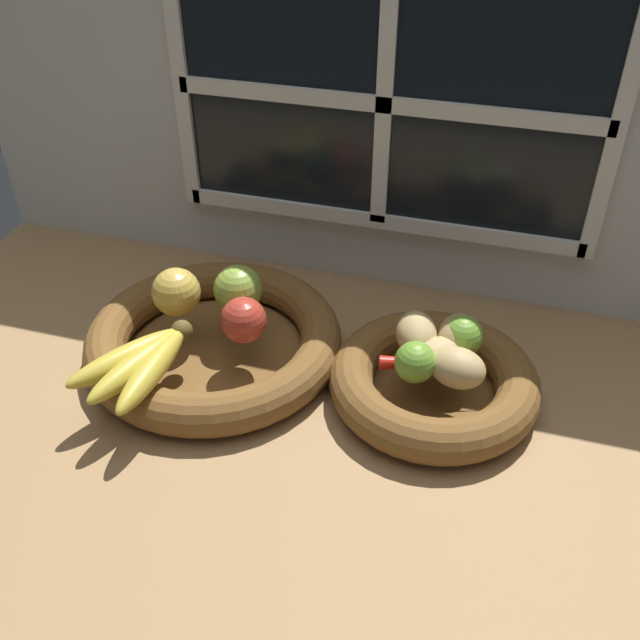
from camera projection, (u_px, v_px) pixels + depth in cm
name	position (u px, v px, depth cm)	size (l,w,h in cm)	color
ground_plane	(331.00, 395.00, 100.86)	(140.00, 90.00, 3.00)	#9E774C
back_wall	(386.00, 119.00, 105.99)	(140.00, 4.60, 55.00)	silver
fruit_bowl_left	(214.00, 341.00, 103.87)	(37.36, 37.36, 5.98)	brown
fruit_bowl_right	(434.00, 382.00, 96.63)	(28.53, 28.53, 5.98)	brown
apple_golden_left	(176.00, 292.00, 102.03)	(7.07, 7.07, 7.07)	gold
apple_red_right	(242.00, 322.00, 96.95)	(6.42, 6.42, 6.42)	#B73828
apple_green_back	(238.00, 289.00, 102.58)	(7.12, 7.12, 7.12)	#8CAD3D
banana_bunch_front	(141.00, 362.00, 92.48)	(12.11, 18.74, 3.36)	gold
potato_oblong	(416.00, 333.00, 95.88)	(7.59, 5.58, 5.18)	tan
potato_large	(437.00, 353.00, 93.53)	(6.59, 4.57, 4.01)	tan
potato_back	(456.00, 334.00, 95.90)	(7.27, 4.72, 5.01)	#A38451
potato_small	(457.00, 368.00, 90.29)	(7.37, 5.71, 5.10)	tan
lime_near	(415.00, 362.00, 90.90)	(5.46, 5.46, 5.46)	#6B9E33
lime_far	(463.00, 336.00, 95.15)	(5.61, 5.61, 5.61)	#6B9E33
chili_pepper	(433.00, 363.00, 93.47)	(1.93, 1.93, 14.07)	red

